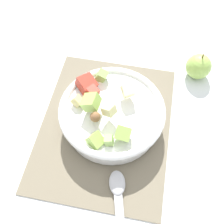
% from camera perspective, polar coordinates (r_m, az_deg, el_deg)
% --- Properties ---
extents(ground_plane, '(2.40, 2.40, 0.00)m').
position_cam_1_polar(ground_plane, '(0.67, -1.41, -3.01)').
color(ground_plane, silver).
extents(placemat, '(0.41, 0.32, 0.01)m').
position_cam_1_polar(placemat, '(0.66, -1.42, -2.89)').
color(placemat, '#756B56').
rests_on(placemat, ground_plane).
extents(salad_bowl, '(0.25, 0.25, 0.11)m').
position_cam_1_polar(salad_bowl, '(0.63, -0.12, -0.31)').
color(salad_bowl, white).
rests_on(salad_bowl, placemat).
extents(serving_spoon, '(0.23, 0.09, 0.01)m').
position_cam_1_polar(serving_spoon, '(0.59, 1.53, -19.71)').
color(serving_spoon, '#B7B7BC').
rests_on(serving_spoon, placemat).
extents(whole_apple, '(0.07, 0.07, 0.08)m').
position_cam_1_polar(whole_apple, '(0.77, 18.14, 9.32)').
color(whole_apple, '#9EC656').
rests_on(whole_apple, ground_plane).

